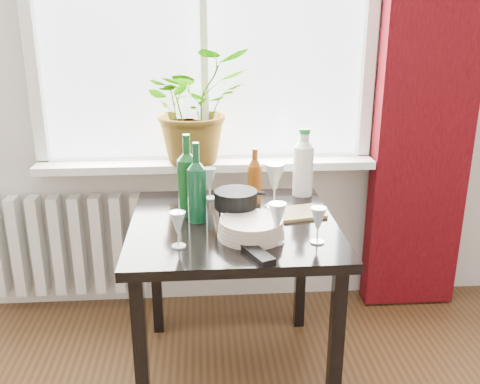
{
  "coord_description": "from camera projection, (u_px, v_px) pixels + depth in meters",
  "views": [
    {
      "loc": [
        -0.03,
        -0.51,
        1.57
      ],
      "look_at": [
        0.13,
        1.55,
        0.87
      ],
      "focal_mm": 40.0,
      "sensor_mm": 36.0,
      "label": 1
    }
  ],
  "objects": [
    {
      "name": "window",
      "position": [
        203.0,
        5.0,
        2.57
      ],
      "size": [
        1.72,
        0.08,
        1.62
      ],
      "color": "white",
      "rests_on": "ground"
    },
    {
      "name": "windowsill",
      "position": [
        207.0,
        164.0,
        2.75
      ],
      "size": [
        1.72,
        0.2,
        0.04
      ],
      "color": "white",
      "rests_on": "ground"
    },
    {
      "name": "curtain",
      "position": [
        430.0,
        70.0,
        2.65
      ],
      "size": [
        0.5,
        0.12,
        2.56
      ],
      "color": "#3B0509",
      "rests_on": "ground"
    },
    {
      "name": "radiator",
      "position": [
        69.0,
        245.0,
        2.87
      ],
      "size": [
        0.8,
        0.1,
        0.55
      ],
      "color": "white",
      "rests_on": "ground"
    },
    {
      "name": "table",
      "position": [
        233.0,
        242.0,
        2.25
      ],
      "size": [
        0.85,
        0.85,
        0.74
      ],
      "color": "black",
      "rests_on": "ground"
    },
    {
      "name": "potted_plant",
      "position": [
        195.0,
        106.0,
        2.63
      ],
      "size": [
        0.64,
        0.6,
        0.57
      ],
      "primitive_type": "imported",
      "rotation": [
        0.0,
        0.0,
        0.38
      ],
      "color": "#1C6C1F",
      "rests_on": "windowsill"
    },
    {
      "name": "wine_bottle_left",
      "position": [
        187.0,
        175.0,
        2.24
      ],
      "size": [
        0.11,
        0.11,
        0.36
      ],
      "primitive_type": null,
      "rotation": [
        0.0,
        0.0,
        -0.43
      ],
      "color": "#0D4516",
      "rests_on": "table"
    },
    {
      "name": "wine_bottle_right",
      "position": [
        197.0,
        182.0,
        2.18
      ],
      "size": [
        0.1,
        0.1,
        0.34
      ],
      "primitive_type": null,
      "rotation": [
        0.0,
        0.0,
        0.33
      ],
      "color": "#0B3C1E",
      "rests_on": "table"
    },
    {
      "name": "bottle_amber",
      "position": [
        255.0,
        176.0,
        2.41
      ],
      "size": [
        0.07,
        0.07,
        0.26
      ],
      "primitive_type": null,
      "rotation": [
        0.0,
        0.0,
        0.22
      ],
      "color": "#7F3A0E",
      "rests_on": "table"
    },
    {
      "name": "cleaning_bottle",
      "position": [
        303.0,
        161.0,
        2.5
      ],
      "size": [
        0.12,
        0.12,
        0.33
      ],
      "primitive_type": null,
      "rotation": [
        0.0,
        0.0,
        -0.42
      ],
      "color": "silver",
      "rests_on": "table"
    },
    {
      "name": "wineglass_front_right",
      "position": [
        277.0,
        223.0,
        2.0
      ],
      "size": [
        0.08,
        0.08,
        0.16
      ],
      "primitive_type": null,
      "rotation": [
        0.0,
        0.0,
        0.15
      ],
      "color": "silver",
      "rests_on": "table"
    },
    {
      "name": "wineglass_far_right",
      "position": [
        318.0,
        225.0,
        2.0
      ],
      "size": [
        0.07,
        0.07,
        0.14
      ],
      "primitive_type": null,
      "rotation": [
        0.0,
        0.0,
        0.14
      ],
      "color": "silver",
      "rests_on": "table"
    },
    {
      "name": "wineglass_back_center",
      "position": [
        274.0,
        185.0,
        2.36
      ],
      "size": [
        0.09,
        0.09,
        0.21
      ],
      "primitive_type": null,
      "rotation": [
        0.0,
        0.0,
        0.04
      ],
      "color": "silver",
      "rests_on": "table"
    },
    {
      "name": "wineglass_back_left",
      "position": [
        210.0,
        183.0,
        2.47
      ],
      "size": [
        0.07,
        0.07,
        0.15
      ],
      "primitive_type": null,
      "rotation": [
        0.0,
        0.0,
        0.14
      ],
      "color": "silver",
      "rests_on": "table"
    },
    {
      "name": "wineglass_front_left",
      "position": [
        178.0,
        229.0,
        1.96
      ],
      "size": [
        0.07,
        0.07,
        0.14
      ],
      "primitive_type": null,
      "rotation": [
        0.0,
        0.0,
        -0.19
      ],
      "color": "silver",
      "rests_on": "table"
    },
    {
      "name": "plate_stack",
      "position": [
        251.0,
        228.0,
        2.06
      ],
      "size": [
        0.29,
        0.29,
        0.07
      ],
      "primitive_type": "cylinder",
      "rotation": [
        0.0,
        0.0,
        0.13
      ],
      "color": "beige",
      "rests_on": "table"
    },
    {
      "name": "fondue_pot",
      "position": [
        236.0,
        207.0,
        2.2
      ],
      "size": [
        0.21,
        0.18,
        0.14
      ],
      "primitive_type": null,
      "rotation": [
        0.0,
        0.0,
        -0.03
      ],
      "color": "black",
      "rests_on": "table"
    },
    {
      "name": "tv_remote",
      "position": [
        256.0,
        253.0,
        1.91
      ],
      "size": [
        0.13,
        0.2,
        0.02
      ],
      "primitive_type": "cube",
      "rotation": [
        0.0,
        0.0,
        0.41
      ],
      "color": "black",
      "rests_on": "table"
    },
    {
      "name": "cutting_board",
      "position": [
        293.0,
        214.0,
        2.29
      ],
      "size": [
        0.28,
        0.21,
        0.01
      ],
      "primitive_type": "cube",
      "rotation": [
        0.0,
        0.0,
        0.22
      ],
      "color": "olive",
      "rests_on": "table"
    }
  ]
}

